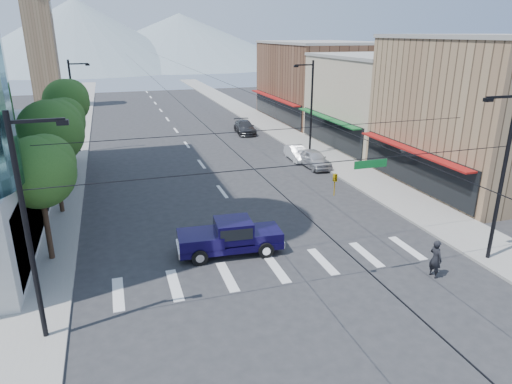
% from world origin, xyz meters
% --- Properties ---
extents(ground, '(160.00, 160.00, 0.00)m').
position_xyz_m(ground, '(0.00, 0.00, 0.00)').
color(ground, '#28282B').
rests_on(ground, ground).
extents(sidewalk_left, '(4.00, 120.00, 0.15)m').
position_xyz_m(sidewalk_left, '(-12.00, 40.00, 0.07)').
color(sidewalk_left, gray).
rests_on(sidewalk_left, ground).
extents(sidewalk_right, '(4.00, 120.00, 0.15)m').
position_xyz_m(sidewalk_right, '(12.00, 40.00, 0.07)').
color(sidewalk_right, gray).
rests_on(sidewalk_right, ground).
extents(shop_near, '(12.00, 14.00, 11.00)m').
position_xyz_m(shop_near, '(20.00, 10.00, 5.50)').
color(shop_near, '#8C6B4C').
rests_on(shop_near, ground).
extents(shop_mid, '(12.00, 14.00, 9.00)m').
position_xyz_m(shop_mid, '(20.00, 24.00, 4.50)').
color(shop_mid, tan).
rests_on(shop_mid, ground).
extents(shop_far, '(12.00, 18.00, 10.00)m').
position_xyz_m(shop_far, '(20.00, 40.00, 5.00)').
color(shop_far, brown).
rests_on(shop_far, ground).
extents(clock_tower, '(4.80, 4.80, 20.40)m').
position_xyz_m(clock_tower, '(-16.50, 62.00, 10.64)').
color(clock_tower, '#8C6B4C').
rests_on(clock_tower, ground).
extents(mountain_left, '(80.00, 80.00, 22.00)m').
position_xyz_m(mountain_left, '(-15.00, 150.00, 11.00)').
color(mountain_left, gray).
rests_on(mountain_left, ground).
extents(mountain_right, '(90.00, 90.00, 18.00)m').
position_xyz_m(mountain_right, '(20.00, 160.00, 9.00)').
color(mountain_right, gray).
rests_on(mountain_right, ground).
extents(tree_near, '(3.65, 3.64, 6.71)m').
position_xyz_m(tree_near, '(-11.07, 6.10, 4.99)').
color(tree_near, black).
rests_on(tree_near, ground).
extents(tree_midnear, '(4.09, 4.09, 7.52)m').
position_xyz_m(tree_midnear, '(-11.07, 13.10, 5.59)').
color(tree_midnear, black).
rests_on(tree_midnear, ground).
extents(tree_midfar, '(3.65, 3.64, 6.71)m').
position_xyz_m(tree_midfar, '(-11.07, 20.10, 4.99)').
color(tree_midfar, black).
rests_on(tree_midfar, ground).
extents(tree_far, '(4.09, 4.09, 7.52)m').
position_xyz_m(tree_far, '(-11.07, 27.10, 5.59)').
color(tree_far, black).
rests_on(tree_far, ground).
extents(signal_rig, '(21.80, 0.20, 9.00)m').
position_xyz_m(signal_rig, '(0.19, -1.00, 4.64)').
color(signal_rig, black).
rests_on(signal_rig, ground).
extents(lamp_pole_nw, '(2.00, 0.25, 9.00)m').
position_xyz_m(lamp_pole_nw, '(-10.67, 30.00, 4.94)').
color(lamp_pole_nw, black).
rests_on(lamp_pole_nw, ground).
extents(lamp_pole_ne, '(2.00, 0.25, 9.00)m').
position_xyz_m(lamp_pole_ne, '(10.67, 22.00, 4.94)').
color(lamp_pole_ne, black).
rests_on(lamp_pole_ne, ground).
extents(pickup_truck, '(5.81, 2.54, 1.92)m').
position_xyz_m(pickup_truck, '(-2.03, 3.96, 1.00)').
color(pickup_truck, black).
rests_on(pickup_truck, ground).
extents(pedestrian, '(0.56, 0.77, 1.94)m').
position_xyz_m(pedestrian, '(6.94, -1.57, 0.97)').
color(pedestrian, black).
rests_on(pedestrian, ground).
extents(parked_car_near, '(1.96, 4.57, 1.54)m').
position_xyz_m(parked_car_near, '(9.40, 18.00, 0.77)').
color(parked_car_near, '#B3B3B8').
rests_on(parked_car_near, ground).
extents(parked_car_mid, '(1.66, 4.12, 1.33)m').
position_xyz_m(parked_car_mid, '(8.90, 20.74, 0.67)').
color(parked_car_mid, white).
rests_on(parked_car_mid, ground).
extents(parked_car_far, '(2.58, 5.31, 1.49)m').
position_xyz_m(parked_car_far, '(7.60, 33.72, 0.74)').
color(parked_car_far, '#323134').
rests_on(parked_car_far, ground).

